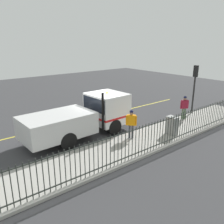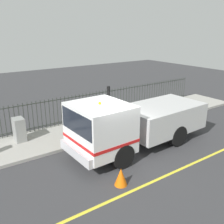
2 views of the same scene
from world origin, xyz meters
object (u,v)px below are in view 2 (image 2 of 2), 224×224
at_px(worker_standing, 75,116).
at_px(utility_cabinet, 19,130).
at_px(traffic_cone, 121,177).
at_px(work_truck, 131,122).

distance_m(worker_standing, utility_cabinet, 2.60).
height_order(worker_standing, utility_cabinet, worker_standing).
relative_size(worker_standing, traffic_cone, 2.68).
bearing_deg(traffic_cone, utility_cabinet, 19.20).
bearing_deg(traffic_cone, worker_standing, -6.26).
relative_size(work_truck, utility_cabinet, 6.18).
height_order(work_truck, traffic_cone, work_truck).
distance_m(work_truck, traffic_cone, 2.93).
xyz_separation_m(utility_cabinet, traffic_cone, (-5.30, -1.85, -0.37)).
bearing_deg(work_truck, traffic_cone, 132.92).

